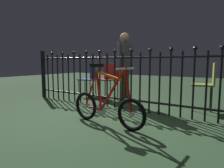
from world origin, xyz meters
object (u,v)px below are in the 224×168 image
Objects in this scene: chair_navy at (90,77)px; chair_olive at (207,81)px; person_visitor at (125,62)px; bicycle at (106,105)px; chair_red at (110,77)px.

chair_olive is at bearing -0.91° from chair_navy.
person_visitor reaches higher than chair_olive.
bicycle reaches higher than chair_navy.
person_visitor is at bearing 110.60° from bicycle.
chair_olive reaches higher than chair_red.
bicycle is 2.59m from chair_navy.
chair_red reaches higher than chair_navy.
person_visitor reaches higher than bicycle.
chair_red is 1.04× the size of chair_navy.
chair_red is at bearing 123.14° from bicycle.
person_visitor is at bearing -15.62° from chair_red.
person_visitor reaches higher than chair_red.
chair_red is 0.57× the size of person_visitor.
chair_navy is at bearing 135.30° from bicycle.
chair_red is 0.62m from person_visitor.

